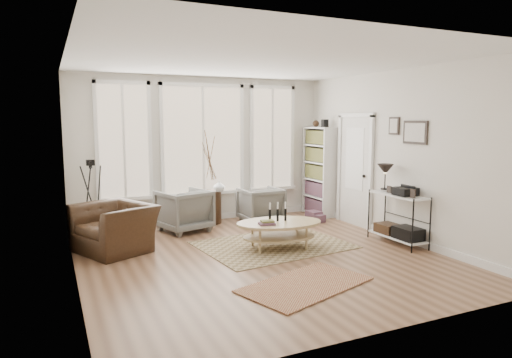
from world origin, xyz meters
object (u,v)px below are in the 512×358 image
accent_chair (115,228)px  side_table (210,180)px  low_shelf (398,213)px  coffee_table (279,228)px  bookcase (319,171)px  armchair_right (261,205)px  armchair_left (184,210)px

accent_chair → side_table: bearing=96.1°
low_shelf → coffee_table: 2.02m
bookcase → armchair_right: bookcase is taller
armchair_left → accent_chair: bearing=14.7°
side_table → accent_chair: size_ratio=1.61×
armchair_right → coffee_table: bearing=73.0°
armchair_left → bookcase: bearing=167.3°
side_table → armchair_left: bearing=-148.0°
low_shelf → side_table: size_ratio=0.71×
armchair_right → side_table: side_table is taller
coffee_table → bookcase: bearing=44.6°
armchair_left → armchair_right: armchair_left is taller
armchair_left → coffee_table: bearing=104.5°
low_shelf → coffee_table: (-1.93, 0.55, -0.17)m
coffee_table → accent_chair: bearing=158.2°
low_shelf → armchair_left: (-2.99, 2.33, -0.12)m
bookcase → accent_chair: size_ratio=1.81×
armchair_left → side_table: size_ratio=0.47×
bookcase → side_table: size_ratio=1.13×
side_table → bookcase: bearing=-5.1°
low_shelf → accent_chair: bearing=160.8°
armchair_left → armchair_right: (1.58, 0.01, -0.03)m
low_shelf → armchair_right: bearing=121.3°
bookcase → side_table: 2.41m
armchair_right → accent_chair: accent_chair is taller
low_shelf → bookcase: bearing=88.7°
armchair_left → accent_chair: (-1.35, -0.81, -0.02)m
coffee_table → accent_chair: size_ratio=1.32×
bookcase → coffee_table: bookcase is taller
bookcase → armchair_left: size_ratio=2.40×
bookcase → side_table: bearing=174.9°
bookcase → accent_chair: (-4.40, -1.00, -0.59)m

